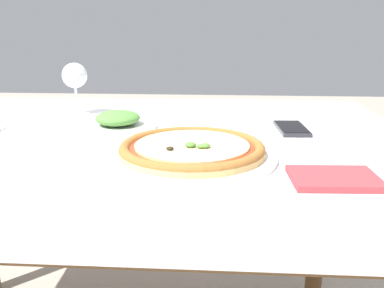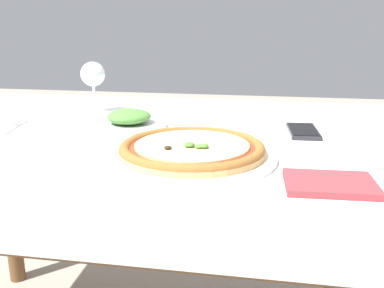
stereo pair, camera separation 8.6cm
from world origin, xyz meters
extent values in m
cube|color=brown|center=(0.00, 0.00, 0.72)|extent=(1.34, 0.97, 0.04)
cube|color=white|center=(0.00, 0.00, 0.74)|extent=(1.44, 1.07, 0.01)
cylinder|color=brown|center=(0.61, 0.42, 0.35)|extent=(0.06, 0.06, 0.70)
cylinder|color=white|center=(0.20, -0.14, 0.75)|extent=(0.34, 0.34, 0.01)
cylinder|color=#E0B26B|center=(0.20, -0.14, 0.76)|extent=(0.30, 0.30, 0.01)
torus|color=#935B28|center=(0.20, -0.14, 0.76)|extent=(0.30, 0.30, 0.02)
cylinder|color=#BC381E|center=(0.20, -0.14, 0.77)|extent=(0.25, 0.25, 0.00)
cylinder|color=beige|center=(0.20, -0.14, 0.77)|extent=(0.23, 0.23, 0.00)
ellipsoid|color=#4C7A33|center=(0.22, -0.16, 0.78)|extent=(0.02, 0.02, 0.01)
ellipsoid|color=#4C7A33|center=(0.23, -0.16, 0.78)|extent=(0.02, 0.02, 0.01)
ellipsoid|color=#4C7A33|center=(0.20, -0.16, 0.78)|extent=(0.02, 0.02, 0.01)
ellipsoid|color=#2D2319|center=(0.16, -0.18, 0.78)|extent=(0.01, 0.01, 0.01)
cube|color=silver|center=(-0.31, 0.08, 0.74)|extent=(0.01, 0.04, 0.00)
cube|color=silver|center=(-0.30, 0.09, 0.74)|extent=(0.01, 0.04, 0.00)
cylinder|color=silver|center=(-0.17, 0.27, 0.74)|extent=(0.07, 0.07, 0.00)
cylinder|color=silver|center=(-0.17, 0.27, 0.79)|extent=(0.01, 0.01, 0.08)
sphere|color=silver|center=(-0.17, 0.27, 0.86)|extent=(0.07, 0.07, 0.07)
cube|color=#232328|center=(0.44, 0.11, 0.75)|extent=(0.08, 0.15, 0.01)
cube|color=black|center=(0.44, 0.11, 0.75)|extent=(0.07, 0.13, 0.00)
cylinder|color=white|center=(-0.01, 0.10, 0.75)|extent=(0.20, 0.20, 0.01)
ellipsoid|color=#4C8438|center=(-0.01, 0.10, 0.77)|extent=(0.11, 0.11, 0.04)
cube|color=#933338|center=(0.46, -0.25, 0.75)|extent=(0.15, 0.12, 0.01)
camera|label=1|loc=(0.26, -0.97, 1.01)|focal=40.00mm
camera|label=2|loc=(0.34, -0.96, 1.01)|focal=40.00mm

